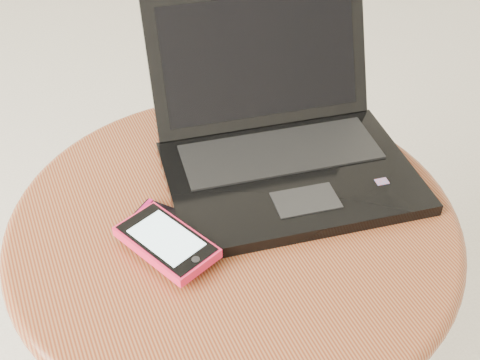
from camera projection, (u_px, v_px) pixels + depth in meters
name	position (u px, v px, depth m)	size (l,w,h in m)	color
table	(234.00, 268.00, 0.86)	(0.57, 0.57, 0.46)	brown
laptop	(281.00, 141.00, 0.86)	(0.36, 0.35, 0.20)	black
phone_black	(173.00, 229.00, 0.77)	(0.11, 0.12, 0.01)	black
phone_pink	(166.00, 242.00, 0.74)	(0.11, 0.14, 0.01)	#E91C46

